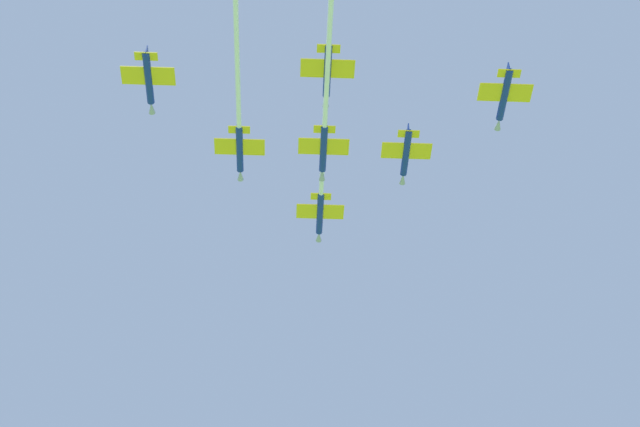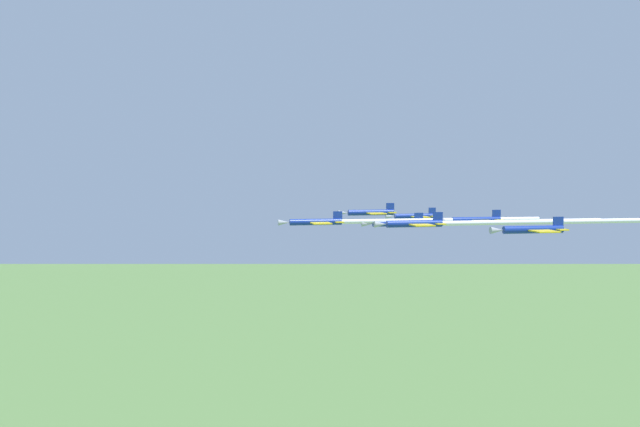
% 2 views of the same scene
% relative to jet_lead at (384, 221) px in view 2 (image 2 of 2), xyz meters
% --- Properties ---
extents(jet_lead, '(41.62, 27.73, 2.41)m').
position_rel_jet_lead_xyz_m(jet_lead, '(0.00, 0.00, 0.00)').
color(jet_lead, navy).
extents(jet_port_inner, '(41.86, 27.89, 2.41)m').
position_rel_jet_lead_xyz_m(jet_port_inner, '(-4.04, 18.98, 0.51)').
color(jet_port_inner, navy).
extents(jet_starboard_inner, '(10.82, 8.73, 2.41)m').
position_rel_jet_lead_xyz_m(jet_starboard_inner, '(-8.27, -10.91, 0.72)').
color(jet_starboard_inner, navy).
extents(jet_port_outer, '(39.64, 26.43, 2.41)m').
position_rel_jet_lead_xyz_m(jet_port_outer, '(-11.73, 7.69, -0.43)').
color(jet_port_outer, navy).
extents(jet_starboard_outer, '(10.82, 8.73, 2.41)m').
position_rel_jet_lead_xyz_m(jet_starboard_outer, '(2.77, 30.85, 0.47)').
color(jet_starboard_outer, navy).
extents(jet_center_rear, '(10.82, 8.73, 2.41)m').
position_rel_jet_lead_xyz_m(jet_center_rear, '(-27.18, -14.85, -1.04)').
color(jet_center_rear, navy).
extents(jet_port_trail, '(10.82, 8.73, 2.41)m').
position_rel_jet_lead_xyz_m(jet_port_trail, '(-14.49, 9.50, -0.04)').
color(jet_port_trail, navy).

